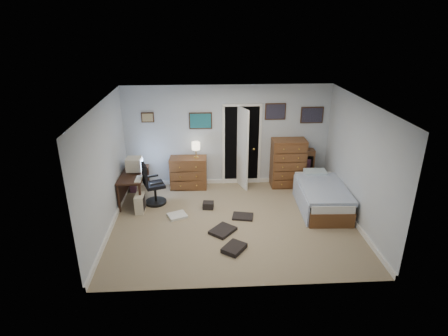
{
  "coord_description": "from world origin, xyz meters",
  "views": [
    {
      "loc": [
        -0.59,
        -6.75,
        3.99
      ],
      "look_at": [
        -0.18,
        0.3,
        1.1
      ],
      "focal_mm": 30.0,
      "sensor_mm": 36.0,
      "label": 1
    }
  ],
  "objects_px": {
    "tall_dresser": "(288,163)",
    "office_chair": "(152,188)",
    "low_dresser": "(189,173)",
    "bed": "(321,196)",
    "computer_desk": "(130,180)"
  },
  "relations": [
    {
      "from": "office_chair",
      "to": "tall_dresser",
      "type": "relative_size",
      "value": 0.82
    },
    {
      "from": "low_dresser",
      "to": "tall_dresser",
      "type": "bearing_deg",
      "value": 2.29
    },
    {
      "from": "low_dresser",
      "to": "tall_dresser",
      "type": "height_order",
      "value": "tall_dresser"
    },
    {
      "from": "low_dresser",
      "to": "bed",
      "type": "relative_size",
      "value": 0.48
    },
    {
      "from": "tall_dresser",
      "to": "office_chair",
      "type": "bearing_deg",
      "value": -165.94
    },
    {
      "from": "low_dresser",
      "to": "bed",
      "type": "bearing_deg",
      "value": -19.67
    },
    {
      "from": "tall_dresser",
      "to": "bed",
      "type": "height_order",
      "value": "tall_dresser"
    },
    {
      "from": "office_chair",
      "to": "computer_desk",
      "type": "bearing_deg",
      "value": 139.91
    },
    {
      "from": "office_chair",
      "to": "bed",
      "type": "bearing_deg",
      "value": -25.83
    },
    {
      "from": "computer_desk",
      "to": "bed",
      "type": "xyz_separation_m",
      "value": [
        4.27,
        -0.59,
        -0.23
      ]
    },
    {
      "from": "bed",
      "to": "office_chair",
      "type": "bearing_deg",
      "value": 176.5
    },
    {
      "from": "computer_desk",
      "to": "bed",
      "type": "relative_size",
      "value": 0.63
    },
    {
      "from": "tall_dresser",
      "to": "low_dresser",
      "type": "bearing_deg",
      "value": 179.5
    },
    {
      "from": "bed",
      "to": "low_dresser",
      "type": "bearing_deg",
      "value": 159.99
    },
    {
      "from": "low_dresser",
      "to": "bed",
      "type": "distance_m",
      "value": 3.21
    }
  ]
}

